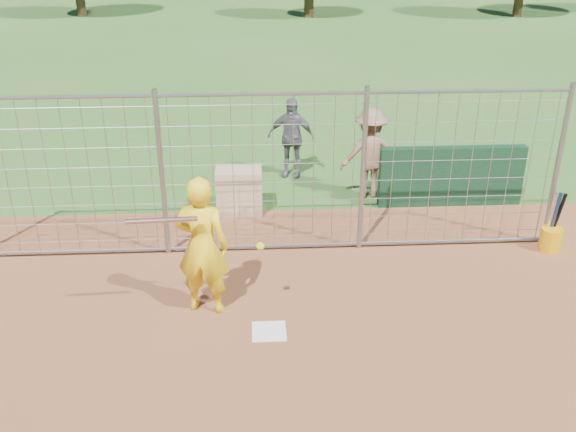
{
  "coord_description": "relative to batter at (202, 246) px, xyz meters",
  "views": [
    {
      "loc": [
        -0.16,
        -6.94,
        4.76
      ],
      "look_at": [
        0.3,
        0.8,
        1.15
      ],
      "focal_mm": 40.0,
      "sensor_mm": 36.0,
      "label": 1
    }
  ],
  "objects": [
    {
      "name": "equipment_bin",
      "position": [
        0.42,
        3.14,
        -0.55
      ],
      "size": [
        0.8,
        0.56,
        0.8
      ],
      "primitive_type": "cube",
      "rotation": [
        0.0,
        0.0,
        -0.01
      ],
      "color": "tan",
      "rests_on": "ground"
    },
    {
      "name": "bucket_with_bats",
      "position": [
        5.31,
        1.38,
        -0.71
      ],
      "size": [
        0.34,
        0.34,
        0.98
      ],
      "color": "orange",
      "rests_on": "ground"
    },
    {
      "name": "bystander_b",
      "position": [
        1.45,
        4.85,
        -0.14
      ],
      "size": [
        1.01,
        0.62,
        1.61
      ],
      "primitive_type": "imported",
      "rotation": [
        0.0,
        0.0,
        -0.26
      ],
      "color": "#5A5A5F",
      "rests_on": "ground"
    },
    {
      "name": "ground",
      "position": [
        0.83,
        -0.38,
        -0.95
      ],
      "size": [
        100.0,
        100.0,
        0.0
      ],
      "primitive_type": "plane",
      "color": "#2D591E",
      "rests_on": "ground"
    },
    {
      "name": "bystander_c",
      "position": [
        2.82,
        3.73,
        -0.11
      ],
      "size": [
        1.15,
        0.74,
        1.68
      ],
      "primitive_type": "imported",
      "rotation": [
        0.0,
        0.0,
        3.26
      ],
      "color": "brown",
      "rests_on": "ground"
    },
    {
      "name": "equipment_in_play",
      "position": [
        -0.15,
        -0.27,
        0.41
      ],
      "size": [
        1.66,
        0.14,
        0.49
      ],
      "color": "silver",
      "rests_on": "ground"
    },
    {
      "name": "home_plate",
      "position": [
        0.83,
        -0.58,
        -0.94
      ],
      "size": [
        0.43,
        0.43,
        0.02
      ],
      "primitive_type": "cube",
      "color": "silver",
      "rests_on": "ground"
    },
    {
      "name": "batter",
      "position": [
        0.0,
        0.0,
        0.0
      ],
      "size": [
        0.78,
        0.59,
        1.9
      ],
      "primitive_type": "imported",
      "rotation": [
        0.0,
        0.0,
        2.92
      ],
      "color": "yellow",
      "rests_on": "ground"
    },
    {
      "name": "dugout_wall",
      "position": [
        4.23,
        3.22,
        -0.4
      ],
      "size": [
        2.6,
        0.2,
        1.1
      ],
      "primitive_type": "cube",
      "color": "#11381E",
      "rests_on": "ground"
    },
    {
      "name": "backstop_fence",
      "position": [
        0.83,
        1.62,
        0.31
      ],
      "size": [
        9.08,
        0.08,
        2.6
      ],
      "color": "gray",
      "rests_on": "ground"
    }
  ]
}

